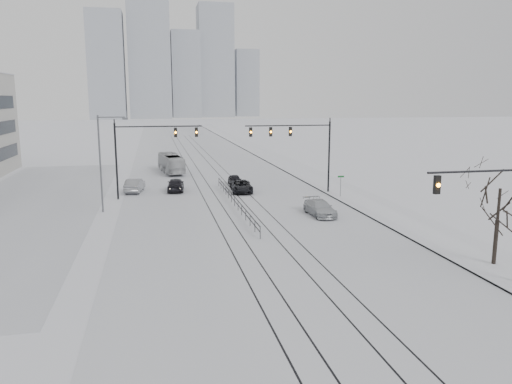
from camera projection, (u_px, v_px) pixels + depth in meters
name	position (u px, v px, depth m)	size (l,w,h in m)	color
ground	(353.00, 359.00, 20.32)	(500.00, 500.00, 0.00)	silver
road	(204.00, 167.00, 78.08)	(22.00, 260.00, 0.02)	silver
sidewalk_east	(287.00, 164.00, 80.75)	(5.00, 260.00, 0.16)	silver
curb	(272.00, 164.00, 80.27)	(0.10, 260.00, 0.12)	gray
parking_strip	(30.00, 204.00, 50.04)	(14.00, 60.00, 0.03)	silver
tram_rails	(221.00, 189.00, 58.82)	(5.30, 180.00, 0.01)	black
skyline	(173.00, 62.00, 279.14)	(96.00, 48.00, 72.00)	#9BA1AB
traffic_mast_near	(498.00, 207.00, 27.40)	(6.10, 0.37, 7.00)	black
traffic_mast_ne	(300.00, 142.00, 54.57)	(9.60, 0.37, 8.00)	black
traffic_mast_nw	(145.00, 146.00, 52.26)	(9.10, 0.37, 8.00)	black
street_light_west	(103.00, 157.00, 45.82)	(2.73, 0.25, 9.00)	#595B60
bare_tree	(500.00, 197.00, 30.78)	(4.40, 4.40, 6.10)	black
median_fence	(235.00, 201.00, 49.10)	(0.06, 24.00, 1.00)	black
street_sign	(341.00, 183.00, 53.17)	(0.70, 0.06, 2.40)	#595B60
sedan_sb_inner	(176.00, 185.00, 57.11)	(1.83, 4.54, 1.55)	black
sedan_sb_outer	(135.00, 185.00, 56.61)	(1.62, 4.65, 1.53)	gray
sedan_nb_front	(242.00, 186.00, 56.50)	(2.23, 4.83, 1.34)	black
sedan_nb_right	(320.00, 208.00, 45.18)	(1.93, 4.75, 1.38)	#B6BABF
sedan_nb_far	(235.00, 180.00, 61.13)	(1.49, 3.69, 1.26)	black
box_truck	(171.00, 163.00, 71.44)	(2.27, 9.71, 2.70)	#BCBEC0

